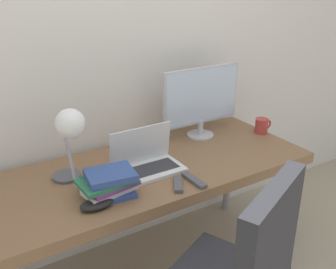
{
  "coord_description": "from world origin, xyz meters",
  "views": [
    {
      "loc": [
        -0.94,
        -1.3,
        1.73
      ],
      "look_at": [
        0.08,
        0.33,
        0.91
      ],
      "focal_mm": 42.0,
      "sensor_mm": 36.0,
      "label": 1
    }
  ],
  "objects_px": {
    "laptop": "(147,162)",
    "book_stack": "(109,183)",
    "desk_lamp": "(70,131)",
    "mug": "(262,126)",
    "game_controller": "(97,204)",
    "monitor": "(201,99)"
  },
  "relations": [
    {
      "from": "laptop",
      "to": "monitor",
      "type": "bearing_deg",
      "value": 23.69
    },
    {
      "from": "monitor",
      "to": "book_stack",
      "type": "bearing_deg",
      "value": -155.31
    },
    {
      "from": "book_stack",
      "to": "mug",
      "type": "xyz_separation_m",
      "value": [
        1.17,
        0.19,
        -0.02
      ]
    },
    {
      "from": "monitor",
      "to": "game_controller",
      "type": "height_order",
      "value": "monitor"
    },
    {
      "from": "laptop",
      "to": "book_stack",
      "type": "bearing_deg",
      "value": -153.47
    },
    {
      "from": "laptop",
      "to": "monitor",
      "type": "height_order",
      "value": "monitor"
    },
    {
      "from": "mug",
      "to": "game_controller",
      "type": "xyz_separation_m",
      "value": [
        -1.26,
        -0.25,
        -0.03
      ]
    },
    {
      "from": "desk_lamp",
      "to": "book_stack",
      "type": "xyz_separation_m",
      "value": [
        0.12,
        -0.15,
        -0.24
      ]
    },
    {
      "from": "book_stack",
      "to": "mug",
      "type": "distance_m",
      "value": 1.18
    },
    {
      "from": "monitor",
      "to": "game_controller",
      "type": "relative_size",
      "value": 3.45
    },
    {
      "from": "laptop",
      "to": "book_stack",
      "type": "xyz_separation_m",
      "value": [
        -0.27,
        -0.14,
        0.02
      ]
    },
    {
      "from": "laptop",
      "to": "game_controller",
      "type": "height_order",
      "value": "laptop"
    },
    {
      "from": "desk_lamp",
      "to": "book_stack",
      "type": "distance_m",
      "value": 0.3
    },
    {
      "from": "laptop",
      "to": "monitor",
      "type": "distance_m",
      "value": 0.6
    },
    {
      "from": "laptop",
      "to": "desk_lamp",
      "type": "distance_m",
      "value": 0.47
    },
    {
      "from": "laptop",
      "to": "mug",
      "type": "height_order",
      "value": "laptop"
    },
    {
      "from": "book_stack",
      "to": "mug",
      "type": "height_order",
      "value": "book_stack"
    },
    {
      "from": "laptop",
      "to": "mug",
      "type": "relative_size",
      "value": 2.85
    },
    {
      "from": "desk_lamp",
      "to": "book_stack",
      "type": "relative_size",
      "value": 1.5
    },
    {
      "from": "desk_lamp",
      "to": "game_controller",
      "type": "bearing_deg",
      "value": -82.9
    },
    {
      "from": "monitor",
      "to": "book_stack",
      "type": "height_order",
      "value": "monitor"
    },
    {
      "from": "monitor",
      "to": "game_controller",
      "type": "xyz_separation_m",
      "value": [
        -0.88,
        -0.43,
        -0.23
      ]
    }
  ]
}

